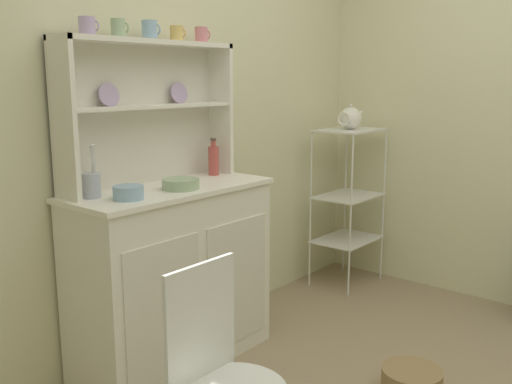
% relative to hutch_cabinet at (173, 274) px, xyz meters
% --- Properties ---
extents(wall_back, '(3.84, 0.05, 2.50)m').
position_rel_hutch_cabinet_xyz_m(wall_back, '(0.29, 0.26, 0.78)').
color(wall_back, beige).
rests_on(wall_back, ground).
extents(hutch_cabinet, '(1.06, 0.45, 0.91)m').
position_rel_hutch_cabinet_xyz_m(hutch_cabinet, '(0.00, 0.00, 0.00)').
color(hutch_cabinet, white).
rests_on(hutch_cabinet, ground).
extents(hutch_shelf_unit, '(0.99, 0.18, 0.70)m').
position_rel_hutch_cabinet_xyz_m(hutch_shelf_unit, '(0.00, 0.16, 0.85)').
color(hutch_shelf_unit, silver).
rests_on(hutch_shelf_unit, hutch_cabinet).
extents(bakers_rack, '(0.47, 0.34, 1.09)m').
position_rel_hutch_cabinet_xyz_m(bakers_rack, '(1.57, -0.06, 0.22)').
color(bakers_rack, silver).
rests_on(bakers_rack, ground).
extents(wire_chair, '(0.36, 0.36, 0.85)m').
position_rel_hutch_cabinet_xyz_m(wire_chair, '(-0.60, -0.88, 0.05)').
color(wire_chair, white).
rests_on(wire_chair, ground).
extents(floor_basket, '(0.27, 0.27, 0.13)m').
position_rel_hutch_cabinet_xyz_m(floor_basket, '(0.47, -1.07, -0.40)').
color(floor_basket, '#93754C').
rests_on(floor_basket, ground).
extents(cup_lilac_0, '(0.08, 0.07, 0.08)m').
position_rel_hutch_cabinet_xyz_m(cup_lilac_0, '(-0.34, 0.12, 1.18)').
color(cup_lilac_0, '#B79ECC').
rests_on(cup_lilac_0, hutch_shelf_unit).
extents(cup_sage_1, '(0.08, 0.06, 0.08)m').
position_rel_hutch_cabinet_xyz_m(cup_sage_1, '(-0.17, 0.12, 1.18)').
color(cup_sage_1, '#9EB78E').
rests_on(cup_sage_1, hutch_shelf_unit).
extents(cup_sky_2, '(0.09, 0.07, 0.09)m').
position_rel_hutch_cabinet_xyz_m(cup_sky_2, '(0.01, 0.12, 1.19)').
color(cup_sky_2, '#8EB2D1').
rests_on(cup_sky_2, hutch_shelf_unit).
extents(cup_gold_3, '(0.08, 0.06, 0.08)m').
position_rel_hutch_cabinet_xyz_m(cup_gold_3, '(0.18, 0.12, 1.18)').
color(cup_gold_3, '#DBB760').
rests_on(cup_gold_3, hutch_shelf_unit).
extents(cup_rose_4, '(0.08, 0.07, 0.08)m').
position_rel_hutch_cabinet_xyz_m(cup_rose_4, '(0.35, 0.12, 1.18)').
color(cup_rose_4, '#D17A84').
rests_on(cup_rose_4, hutch_shelf_unit).
extents(bowl_mixing_large, '(0.13, 0.13, 0.06)m').
position_rel_hutch_cabinet_xyz_m(bowl_mixing_large, '(-0.31, -0.07, 0.48)').
color(bowl_mixing_large, '#8EB2D1').
rests_on(bowl_mixing_large, hutch_cabinet).
extents(bowl_floral_medium, '(0.18, 0.18, 0.05)m').
position_rel_hutch_cabinet_xyz_m(bowl_floral_medium, '(0.00, -0.07, 0.47)').
color(bowl_floral_medium, '#9EB78E').
rests_on(bowl_floral_medium, hutch_cabinet).
extents(jam_bottle, '(0.06, 0.06, 0.20)m').
position_rel_hutch_cabinet_xyz_m(jam_bottle, '(0.39, 0.09, 0.53)').
color(jam_bottle, '#B74C47').
rests_on(jam_bottle, hutch_cabinet).
extents(utensil_jar, '(0.08, 0.08, 0.24)m').
position_rel_hutch_cabinet_xyz_m(utensil_jar, '(-0.39, 0.08, 0.50)').
color(utensil_jar, '#B2B7C6').
rests_on(utensil_jar, hutch_cabinet).
extents(porcelain_teapot, '(0.24, 0.15, 0.17)m').
position_rel_hutch_cabinet_xyz_m(porcelain_teapot, '(1.57, -0.06, 0.70)').
color(porcelain_teapot, white).
rests_on(porcelain_teapot, bakers_rack).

